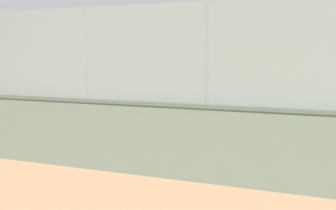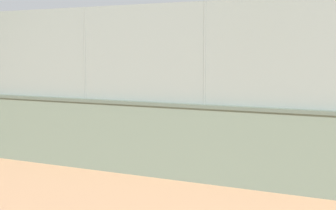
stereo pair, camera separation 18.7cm
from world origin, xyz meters
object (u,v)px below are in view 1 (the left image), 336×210
at_px(player_foreground_swinging, 179,96).
at_px(sports_ball, 293,100).
at_px(player_crossing_court, 292,101).
at_px(player_baseline_waiting, 187,121).

height_order(player_foreground_swinging, sports_ball, player_foreground_swinging).
xyz_separation_m(player_crossing_court, player_baseline_waiting, (1.48, 8.21, 0.01)).
relative_size(player_crossing_court, sports_ball, 9.56).
bearing_deg(sports_ball, player_crossing_court, -76.33).
relative_size(player_baseline_waiting, sports_ball, 9.73).
bearing_deg(sports_ball, player_foreground_swinging, -3.75).
bearing_deg(player_baseline_waiting, player_crossing_court, -100.19).
relative_size(player_foreground_swinging, sports_ball, 10.04).
distance_m(player_crossing_court, sports_ball, 0.91).
relative_size(player_crossing_court, player_baseline_waiting, 0.98).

